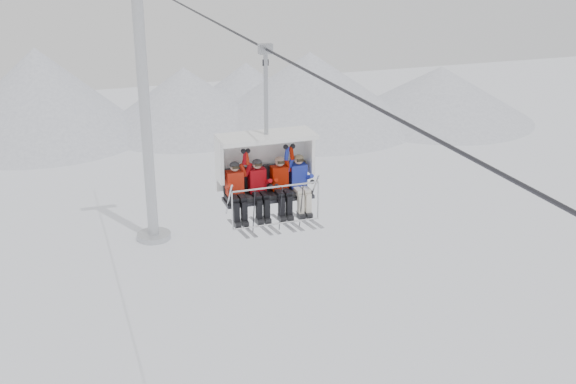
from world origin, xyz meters
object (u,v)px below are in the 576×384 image
object	(u,v)px
chairlift_carrier	(265,163)
skier_center_right	(281,185)
skier_far_left	(236,190)
skier_far_right	(300,182)
lift_tower_right	(147,134)
skier_center_left	(259,187)

from	to	relation	value
chairlift_carrier	skier_center_right	bearing A→B (deg)	-47.13
skier_far_left	skier_center_right	bearing A→B (deg)	0.03
skier_far_left	skier_far_right	bearing A→B (deg)	0.02
skier_far_left	skier_center_right	xyz separation A→B (m)	(1.07, 0.00, 0.00)
chairlift_carrier	lift_tower_right	bearing A→B (deg)	90.00
skier_far_left	skier_center_left	bearing A→B (deg)	0.06
chairlift_carrier	skier_center_left	world-z (taller)	chairlift_carrier
lift_tower_right	skier_far_left	size ratio (longest dim) A/B	7.99
lift_tower_right	skier_far_left	bearing A→B (deg)	-92.18
skier_far_left	skier_center_right	world-z (taller)	skier_center_right
lift_tower_right	skier_center_right	distance (m)	21.14
skier_center_right	skier_far_right	size ratio (longest dim) A/B	1.00
skier_center_right	lift_tower_right	bearing A→B (deg)	90.78
skier_center_left	skier_far_right	bearing A→B (deg)	0.00
skier_far_left	skier_center_left	distance (m)	0.53
chairlift_carrier	skier_far_left	distance (m)	0.96
lift_tower_right	chairlift_carrier	world-z (taller)	lift_tower_right
chairlift_carrier	skier_center_left	size ratio (longest dim) A/B	2.36
skier_far_left	skier_far_right	world-z (taller)	skier_far_right
lift_tower_right	chairlift_carrier	bearing A→B (deg)	-90.00
skier_far_right	chairlift_carrier	bearing A→B (deg)	157.88
chairlift_carrier	skier_far_right	distance (m)	0.93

